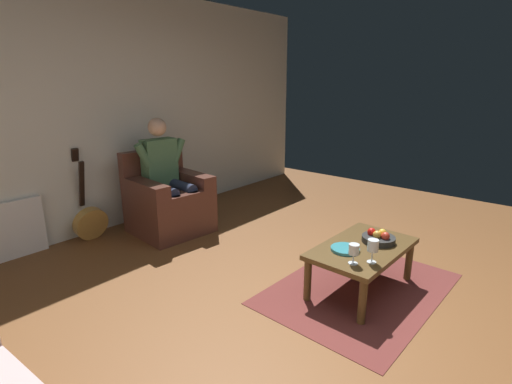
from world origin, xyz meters
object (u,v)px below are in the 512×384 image
Objects in this scene: coffee_table at (362,253)px; person_seated at (166,173)px; decorative_dish at (345,249)px; wine_glass_near at (354,251)px; fruit_bowl at (379,238)px; wine_glass_far at (373,247)px; guitar at (90,220)px; armchair at (168,203)px.

person_seated is at bearing -85.31° from coffee_table.
wine_glass_near is at bearing 41.50° from decorative_dish.
wine_glass_near is 0.51m from fruit_bowl.
coffee_table is 5.39× the size of wine_glass_far.
wine_glass_near is at bearing -42.11° from wine_glass_far.
guitar is 2.91m from wine_glass_near.
fruit_bowl is (-0.35, 2.36, -0.27)m from person_seated.
coffee_table is at bearing -20.56° from fruit_bowl.
wine_glass_far is at bearing 94.23° from armchair.
person_seated is 1.29× the size of guitar.
person_seated reaches higher than armchair.
wine_glass_near is at bearing 2.12° from fruit_bowl.
wine_glass_near is at bearing 13.36° from coffee_table.
person_seated is 5.65× the size of decorative_dish.
armchair is at bearing -89.48° from decorative_dish.
decorative_dish is at bearing -138.50° from wine_glass_near.
guitar is 2.79m from decorative_dish.
coffee_table is at bearing -142.52° from wine_glass_far.
guitar is (0.71, -0.47, -0.47)m from person_seated.
decorative_dish is (-0.07, -0.25, -0.11)m from wine_glass_far.
armchair is at bearing -91.05° from wine_glass_far.
wine_glass_near is 0.68× the size of decorative_dish.
guitar is 3.02m from fruit_bowl.
fruit_bowl is at bearing 159.44° from coffee_table.
coffee_table is 0.35m from wine_glass_far.
coffee_table is at bearing 108.04° from guitar.
armchair is 5.95× the size of wine_glass_near.
wine_glass_far is (-0.11, 0.10, 0.02)m from wine_glass_near.
guitar is 3.69× the size of fruit_bowl.
person_seated is 2.40m from fruit_bowl.
armchair is 0.71× the size of person_seated.
armchair is 2.39m from fruit_bowl.
armchair is at bearing -81.52° from fruit_bowl.
wine_glass_far is at bearing 137.89° from wine_glass_near.
person_seated is 2.33m from coffee_table.
person_seated reaches higher than fruit_bowl.
armchair is 2.23m from decorative_dish.
person_seated reaches higher than wine_glass_far.
wine_glass_far is at bearing 102.78° from guitar.
wine_glass_near is 0.25m from decorative_dish.
guitar reaches higher than armchair.
wine_glass_near reaches higher than decorative_dish.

